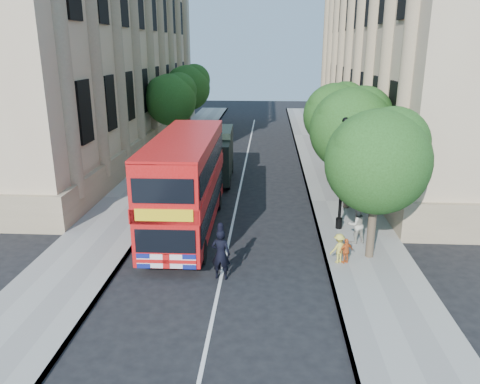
% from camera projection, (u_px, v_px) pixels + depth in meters
% --- Properties ---
extents(ground, '(120.00, 120.00, 0.00)m').
position_uv_depth(ground, '(218.00, 292.00, 16.36)').
color(ground, black).
rests_on(ground, ground).
extents(pavement_right, '(3.50, 80.00, 0.12)m').
position_uv_depth(pavement_right, '(342.00, 202.00, 25.53)').
color(pavement_right, gray).
rests_on(pavement_right, ground).
extents(pavement_left, '(3.50, 80.00, 0.12)m').
position_uv_depth(pavement_left, '(135.00, 198.00, 26.21)').
color(pavement_left, gray).
rests_on(pavement_left, ground).
extents(building_right, '(12.00, 38.00, 18.00)m').
position_uv_depth(building_right, '(429.00, 35.00, 35.73)').
color(building_right, tan).
rests_on(building_right, ground).
extents(building_left, '(12.00, 38.00, 18.00)m').
position_uv_depth(building_left, '(77.00, 36.00, 37.35)').
color(building_left, tan).
rests_on(building_left, ground).
extents(tree_right_near, '(4.00, 4.00, 6.08)m').
position_uv_depth(tree_right_near, '(379.00, 156.00, 17.64)').
color(tree_right_near, '#473828').
rests_on(tree_right_near, ground).
extents(tree_right_mid, '(4.20, 4.20, 6.37)m').
position_uv_depth(tree_right_mid, '(353.00, 125.00, 23.30)').
color(tree_right_mid, '#473828').
rests_on(tree_right_mid, ground).
extents(tree_right_far, '(4.00, 4.00, 6.15)m').
position_uv_depth(tree_right_far, '(336.00, 112.00, 29.05)').
color(tree_right_far, '#473828').
rests_on(tree_right_far, ground).
extents(tree_left_far, '(4.00, 4.00, 6.30)m').
position_uv_depth(tree_left_far, '(171.00, 97.00, 36.38)').
color(tree_left_far, '#473828').
rests_on(tree_left_far, ground).
extents(tree_left_back, '(4.20, 4.20, 6.65)m').
position_uv_depth(tree_left_back, '(188.00, 85.00, 43.92)').
color(tree_left_back, '#473828').
rests_on(tree_left_back, ground).
extents(lamp_post, '(0.32, 0.32, 5.16)m').
position_uv_depth(lamp_post, '(342.00, 179.00, 21.03)').
color(lamp_post, black).
rests_on(lamp_post, pavement_right).
extents(double_decker_bus, '(2.63, 9.49, 4.37)m').
position_uv_depth(double_decker_bus, '(186.00, 181.00, 20.97)').
color(double_decker_bus, red).
rests_on(double_decker_bus, ground).
extents(box_van, '(2.47, 5.69, 3.21)m').
position_uv_depth(box_van, '(213.00, 157.00, 29.42)').
color(box_van, black).
rests_on(box_van, ground).
extents(police_constable, '(0.77, 0.56, 1.94)m').
position_uv_depth(police_constable, '(221.00, 254.00, 17.02)').
color(police_constable, black).
rests_on(police_constable, ground).
extents(woman_pedestrian, '(0.97, 0.86, 1.66)m').
position_uv_depth(woman_pedestrian, '(356.00, 224.00, 19.93)').
color(woman_pedestrian, beige).
rests_on(woman_pedestrian, pavement_right).
extents(child_a, '(0.65, 0.50, 1.02)m').
position_uv_depth(child_a, '(346.00, 251.00, 18.11)').
color(child_a, orange).
rests_on(child_a, pavement_right).
extents(child_b, '(0.89, 0.76, 1.19)m').
position_uv_depth(child_b, '(339.00, 248.00, 18.14)').
color(child_b, gold).
rests_on(child_b, pavement_right).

